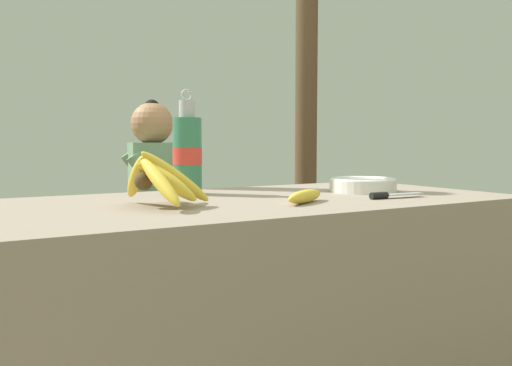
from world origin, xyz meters
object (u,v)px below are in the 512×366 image
object	(u,v)px
knife	(389,195)
seated_vendor	(143,200)
support_post_far	(306,62)
loose_banana_front	(305,196)
serving_bowl	(363,184)
banana_bunch_ripe	(160,179)
banana_bunch_green	(247,221)
wooden_bench	(164,255)
water_bottle	(187,153)

from	to	relation	value
knife	seated_vendor	bearing A→B (deg)	106.81
seated_vendor	support_post_far	world-z (taller)	support_post_far
loose_banana_front	serving_bowl	bearing A→B (deg)	25.84
banana_bunch_ripe	banana_bunch_green	size ratio (longest dim) A/B	1.12
knife	wooden_bench	distance (m)	1.34
serving_bowl	banana_bunch_green	bearing A→B (deg)	80.85
wooden_bench	seated_vendor	distance (m)	0.29
support_post_far	banana_bunch_green	bearing A→B (deg)	-148.25
water_bottle	wooden_bench	size ratio (longest dim) A/B	0.21
banana_bunch_green	support_post_far	world-z (taller)	support_post_far
water_bottle	loose_banana_front	world-z (taller)	water_bottle
knife	support_post_far	size ratio (longest dim) A/B	0.07
water_bottle	loose_banana_front	bearing A→B (deg)	-65.75
serving_bowl	loose_banana_front	distance (m)	0.39
banana_bunch_green	wooden_bench	bearing A→B (deg)	-179.65
water_bottle	seated_vendor	size ratio (longest dim) A/B	0.30
seated_vendor	knife	bearing A→B (deg)	116.78
water_bottle	seated_vendor	xyz separation A→B (m)	(0.14, 0.84, -0.23)
serving_bowl	water_bottle	xyz separation A→B (m)	(-0.52, 0.21, 0.10)
knife	loose_banana_front	bearing A→B (deg)	176.85
water_bottle	banana_bunch_green	xyz separation A→B (m)	(0.69, 0.86, -0.37)
water_bottle	seated_vendor	distance (m)	0.88
serving_bowl	knife	size ratio (longest dim) A/B	1.17
wooden_bench	support_post_far	world-z (taller)	support_post_far
wooden_bench	knife	bearing A→B (deg)	-80.89
wooden_bench	loose_banana_front	bearing A→B (deg)	-93.13
banana_bunch_ripe	serving_bowl	world-z (taller)	banana_bunch_ripe
loose_banana_front	seated_vendor	world-z (taller)	seated_vendor
wooden_bench	seated_vendor	size ratio (longest dim) A/B	1.40
loose_banana_front	wooden_bench	size ratio (longest dim) A/B	0.12
seated_vendor	banana_bunch_green	size ratio (longest dim) A/B	3.96
water_bottle	knife	xyz separation A→B (m)	(0.44, -0.41, -0.12)
serving_bowl	support_post_far	xyz separation A→B (m)	(0.84, 1.48, 0.63)
banana_bunch_green	support_post_far	xyz separation A→B (m)	(0.66, 0.41, 0.91)
water_bottle	banana_bunch_ripe	bearing A→B (deg)	-125.02
water_bottle	wooden_bench	bearing A→B (deg)	74.41
water_bottle	banana_bunch_green	world-z (taller)	water_bottle
banana_bunch_ripe	seated_vendor	distance (m)	1.17
serving_bowl	seated_vendor	bearing A→B (deg)	110.17
loose_banana_front	banana_bunch_green	world-z (taller)	loose_banana_front
wooden_bench	support_post_far	distance (m)	1.58
banana_bunch_ripe	seated_vendor	size ratio (longest dim) A/B	0.28
banana_bunch_green	knife	bearing A→B (deg)	-101.15
banana_bunch_ripe	water_bottle	size ratio (longest dim) A/B	0.95
loose_banana_front	knife	distance (m)	0.27
loose_banana_front	wooden_bench	distance (m)	1.30
water_bottle	support_post_far	distance (m)	1.93
water_bottle	seated_vendor	world-z (taller)	seated_vendor
support_post_far	banana_bunch_ripe	bearing A→B (deg)	-135.08
loose_banana_front	support_post_far	size ratio (longest dim) A/B	0.07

